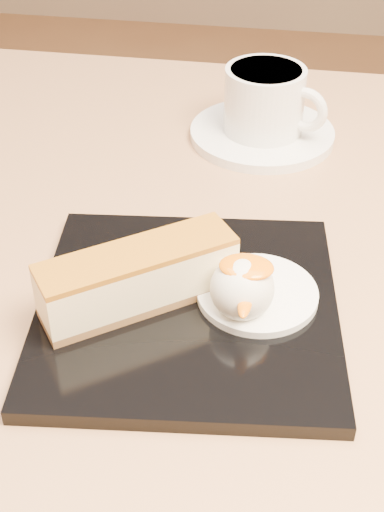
% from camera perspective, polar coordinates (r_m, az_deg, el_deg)
% --- Properties ---
extents(table, '(0.80, 0.80, 0.72)m').
position_cam_1_polar(table, '(0.70, -2.74, -9.93)').
color(table, black).
rests_on(table, ground).
extents(dessert_plate, '(0.24, 0.24, 0.01)m').
position_cam_1_polar(dessert_plate, '(0.53, -0.36, -4.22)').
color(dessert_plate, black).
rests_on(dessert_plate, table).
extents(cheesecake, '(0.14, 0.12, 0.05)m').
position_cam_1_polar(cheesecake, '(0.51, -4.33, -1.71)').
color(cheesecake, brown).
rests_on(cheesecake, dessert_plate).
extents(cream_smear, '(0.09, 0.09, 0.01)m').
position_cam_1_polar(cream_smear, '(0.53, 5.25, -3.01)').
color(cream_smear, white).
rests_on(cream_smear, dessert_plate).
extents(ice_cream_scoop, '(0.05, 0.05, 0.05)m').
position_cam_1_polar(ice_cream_scoop, '(0.50, 4.03, -2.60)').
color(ice_cream_scoop, white).
rests_on(ice_cream_scoop, cream_smear).
extents(mango_sauce, '(0.04, 0.03, 0.01)m').
position_cam_1_polar(mango_sauce, '(0.49, 4.38, -0.87)').
color(mango_sauce, orange).
rests_on(mango_sauce, ice_cream_scoop).
extents(mint_sprig, '(0.04, 0.02, 0.00)m').
position_cam_1_polar(mint_sprig, '(0.55, 2.48, -0.69)').
color(mint_sprig, '#31892D').
rests_on(mint_sprig, cream_smear).
extents(saucer, '(0.15, 0.15, 0.01)m').
position_cam_1_polar(saucer, '(0.76, 5.62, 9.71)').
color(saucer, white).
rests_on(saucer, table).
extents(coffee_cup, '(0.11, 0.08, 0.07)m').
position_cam_1_polar(coffee_cup, '(0.74, 5.96, 12.36)').
color(coffee_cup, white).
rests_on(coffee_cup, saucer).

